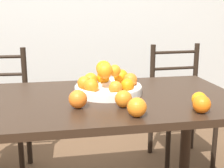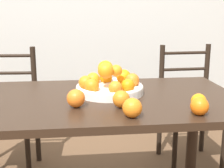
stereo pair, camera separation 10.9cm
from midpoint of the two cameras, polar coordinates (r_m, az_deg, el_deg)
dining_table at (r=1.60m, az=-2.70°, el=-6.27°), size 1.56×0.81×0.76m
fruit_bowl at (r=1.64m, az=1.45°, el=-0.14°), size 0.35×0.35×0.17m
orange_loose_0 at (r=1.41m, az=-4.42°, el=-2.65°), size 0.08×0.08×0.08m
orange_loose_1 at (r=1.37m, az=17.95°, el=-3.90°), size 0.08×0.08×0.08m
orange_loose_2 at (r=1.29m, az=6.16°, el=-4.37°), size 0.08×0.08×0.08m
orange_loose_3 at (r=1.41m, az=3.93°, el=-2.78°), size 0.08×0.08×0.08m
orange_loose_4 at (r=1.46m, az=17.65°, el=-3.03°), size 0.07×0.07×0.07m
chair_left at (r=2.39m, az=-17.57°, el=-5.06°), size 0.44×0.42×0.92m
chair_right at (r=2.52m, az=15.21°, el=-3.97°), size 0.44×0.42×0.92m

